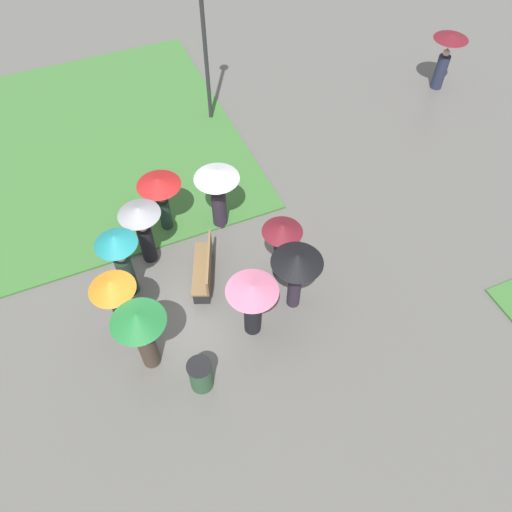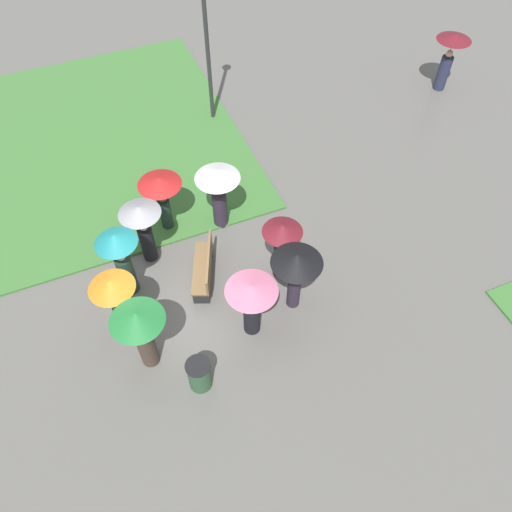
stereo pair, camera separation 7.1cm
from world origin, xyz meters
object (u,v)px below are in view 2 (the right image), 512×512
object	(u,v)px
crowd_person_pink	(252,299)
crowd_person_green	(140,328)
crowd_person_red	(161,191)
crowd_person_orange	(115,296)
lamp_post	(205,21)
crowd_person_black	(296,266)
trash_bin	(199,375)
crowd_person_teal	(120,255)
crowd_person_maroon	(282,241)
crowd_person_grey	(143,224)
park_bench	(205,267)
lone_walker_mid_plaza	(450,53)
crowd_person_white	(218,186)

from	to	relation	value
crowd_person_pink	crowd_person_green	world-z (taller)	crowd_person_green
crowd_person_red	crowd_person_orange	bearing A→B (deg)	-47.37
lamp_post	crowd_person_black	bearing A→B (deg)	-5.04
lamp_post	crowd_person_orange	distance (m)	8.05
trash_bin	crowd_person_teal	distance (m)	3.13
crowd_person_maroon	crowd_person_grey	distance (m)	3.25
trash_bin	crowd_person_grey	xyz separation A→B (m)	(-3.68, -0.07, 0.79)
crowd_person_maroon	crowd_person_green	xyz separation A→B (m)	(1.06, -3.52, 0.18)
crowd_person_green	crowd_person_black	bearing A→B (deg)	-68.01
park_bench	lone_walker_mid_plaza	world-z (taller)	lone_walker_mid_plaza
lone_walker_mid_plaza	crowd_person_green	bearing A→B (deg)	13.82
crowd_person_white	crowd_person_green	xyz separation A→B (m)	(3.12, -2.75, 0.01)
crowd_person_teal	crowd_person_grey	size ratio (longest dim) A/B	1.10
crowd_person_grey	lone_walker_mid_plaza	xyz separation A→B (m)	(-3.31, 10.97, 0.06)
crowd_person_black	crowd_person_maroon	size ratio (longest dim) A/B	1.05
park_bench	crowd_person_white	size ratio (longest dim) A/B	0.86
crowd_person_pink	crowd_person_teal	bearing A→B (deg)	-123.51
crowd_person_white	crowd_person_red	distance (m)	1.39
crowd_person_green	lone_walker_mid_plaza	bearing A→B (deg)	-43.00
crowd_person_white	crowd_person_orange	bearing A→B (deg)	-13.01
crowd_person_teal	crowd_person_orange	size ratio (longest dim) A/B	1.05
crowd_person_teal	crowd_person_maroon	xyz separation A→B (m)	(0.91, 3.46, -0.13)
trash_bin	crowd_person_black	world-z (taller)	crowd_person_black
crowd_person_red	crowd_person_maroon	world-z (taller)	crowd_person_red
crowd_person_pink	lamp_post	bearing A→B (deg)	176.45
crowd_person_red	crowd_person_maroon	xyz separation A→B (m)	(2.48, 2.09, -0.14)
lone_walker_mid_plaza	crowd_person_black	bearing A→B (deg)	22.02
crowd_person_white	crowd_person_pink	xyz separation A→B (m)	(3.24, -0.45, -0.16)
crowd_person_black	crowd_person_orange	xyz separation A→B (m)	(-0.80, -3.71, -0.07)
crowd_person_teal	crowd_person_pink	xyz separation A→B (m)	(2.10, 2.24, -0.12)
crowd_person_grey	lone_walker_mid_plaza	bearing A→B (deg)	-23.92
crowd_person_red	crowd_person_green	size ratio (longest dim) A/B	0.91
crowd_person_orange	crowd_person_green	size ratio (longest dim) A/B	0.99
crowd_person_black	crowd_person_grey	size ratio (longest dim) A/B	1.01
park_bench	crowd_person_green	size ratio (longest dim) A/B	0.85
crowd_person_pink	crowd_person_maroon	bearing A→B (deg)	143.62
crowd_person_pink	park_bench	bearing A→B (deg)	-153.99
park_bench	crowd_person_maroon	bearing A→B (deg)	95.74
crowd_person_green	lone_walker_mid_plaza	size ratio (longest dim) A/B	1.00
crowd_person_green	lone_walker_mid_plaza	distance (m)	13.19
lone_walker_mid_plaza	crowd_person_grey	bearing A→B (deg)	3.27
park_bench	crowd_person_orange	xyz separation A→B (m)	(0.64, -2.08, 0.88)
park_bench	crowd_person_teal	size ratio (longest dim) A/B	0.82
lamp_post	crowd_person_maroon	size ratio (longest dim) A/B	2.87
lone_walker_mid_plaza	crowd_person_pink	bearing A→B (deg)	19.74
trash_bin	crowd_person_green	world-z (taller)	crowd_person_green
crowd_person_teal	crowd_person_black	bearing A→B (deg)	-108.56
park_bench	crowd_person_pink	distance (m)	1.91
crowd_person_green	park_bench	bearing A→B (deg)	-29.15
park_bench	trash_bin	size ratio (longest dim) A/B	1.90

